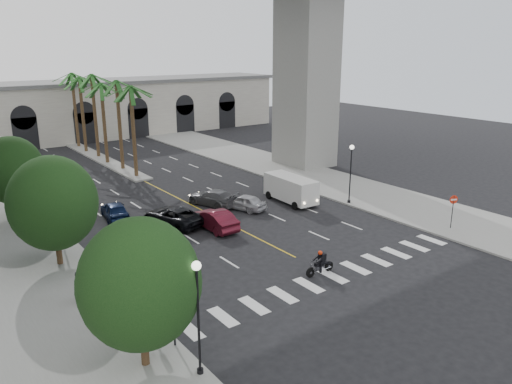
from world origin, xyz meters
The scene contains 29 objects.
ground centered at (0.00, 0.00, 0.00)m, with size 140.00×140.00×0.00m, color black.
sidewalk_left centered at (-15.00, 15.00, 0.07)m, with size 8.00×100.00×0.15m, color gray.
sidewalk_right centered at (15.00, 15.00, 0.07)m, with size 8.00×100.00×0.15m, color gray.
median centered at (0.00, 38.00, 0.10)m, with size 2.00×24.00×0.20m, color gray.
pier_building centered at (0.00, 55.00, 4.27)m, with size 71.00×10.50×8.50m.
palm_a centered at (0.00, 28.00, 9.10)m, with size 3.20×3.20×10.30m.
palm_b centered at (0.10, 32.00, 9.37)m, with size 3.20×3.20×10.60m.
palm_c centered at (-0.20, 36.00, 8.91)m, with size 3.20×3.20×10.10m.
palm_d centered at (0.15, 40.00, 9.65)m, with size 3.20×3.20×10.90m.
palm_e centered at (-0.10, 44.00, 9.19)m, with size 3.20×3.20×10.40m.
palm_f centered at (0.20, 48.00, 9.46)m, with size 3.20×3.20×10.70m.
street_tree_near centered at (-13.00, -3.00, 4.02)m, with size 5.20×5.20×6.89m.
street_tree_mid centered at (-13.00, 10.00, 4.21)m, with size 5.44×5.44×7.21m.
street_tree_far centered at (-13.00, 22.00, 3.90)m, with size 5.04×5.04×6.68m.
lamp_post_left_near centered at (-11.40, -5.00, 3.22)m, with size 0.40×0.40×5.35m.
lamp_post_left_far centered at (-11.40, 16.00, 3.22)m, with size 0.40×0.40×5.35m.
lamp_post_right centered at (11.40, 8.00, 3.22)m, with size 0.40×0.40×5.35m.
traffic_signal_near centered at (-11.30, -2.50, 2.51)m, with size 0.25×0.18×3.65m.
traffic_signal_far centered at (-11.30, 1.50, 2.51)m, with size 0.25×0.18×3.65m.
motorcycle_rider centered at (-0.37, -0.78, 0.71)m, with size 2.17×0.59×1.56m.
car_a centered at (3.02, 12.25, 0.68)m, with size 1.60×3.98×1.36m, color #BBBBC1.
car_b centered at (-1.50, 9.78, 0.78)m, with size 1.64×4.71×1.55m, color #54101D.
car_c centered at (-3.64, 12.37, 0.74)m, with size 2.47×5.36×1.49m, color black.
car_d centered at (1.52, 14.94, 0.70)m, with size 1.97×4.85×1.41m, color #595A5E.
car_e centered at (-6.77, 16.62, 0.73)m, with size 1.72×4.27×1.45m, color #0D1A3D.
cargo_van centered at (7.59, 11.48, 1.31)m, with size 2.39×5.59×2.35m.
pedestrian_a centered at (-13.54, 4.15, 1.05)m, with size 0.65×0.43×1.80m, color black.
pedestrian_b centered at (-11.50, 5.03, 0.97)m, with size 0.79×0.62×1.63m, color black.
do_not_enter_sign centered at (12.96, -1.09, 2.00)m, with size 0.64×0.29×2.76m.
Camera 1 is at (-20.30, -21.09, 13.62)m, focal length 35.00 mm.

